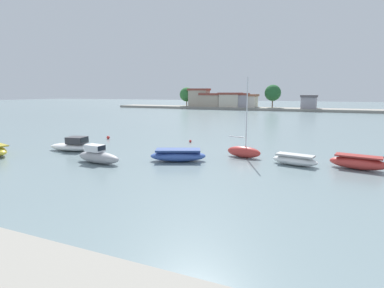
{
  "coord_description": "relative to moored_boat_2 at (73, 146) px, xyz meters",
  "views": [
    {
      "loc": [
        23.3,
        -11.71,
        5.93
      ],
      "look_at": [
        11.5,
        15.33,
        0.93
      ],
      "focal_mm": 28.81,
      "sensor_mm": 36.0,
      "label": 1
    }
  ],
  "objects": [
    {
      "name": "moored_boat_2",
      "position": [
        0.0,
        0.0,
        0.0
      ],
      "size": [
        5.14,
        2.76,
        1.45
      ],
      "rotation": [
        0.0,
        0.0,
        0.18
      ],
      "color": "white",
      "rests_on": "ground"
    },
    {
      "name": "moored_boat_3",
      "position": [
        6.08,
        -3.41,
        0.06
      ],
      "size": [
        4.48,
        1.67,
        1.55
      ],
      "rotation": [
        0.0,
        0.0,
        -0.09
      ],
      "color": "#9E9EA3",
      "rests_on": "ground"
    },
    {
      "name": "moored_boat_4",
      "position": [
        11.92,
        -0.03,
        -0.03
      ],
      "size": [
        5.12,
        3.58,
        1.06
      ],
      "rotation": [
        0.0,
        0.0,
        0.41
      ],
      "color": "#3856A8",
      "rests_on": "ground"
    },
    {
      "name": "moored_boat_5",
      "position": [
        16.76,
        3.74,
        0.05
      ],
      "size": [
        3.35,
        1.57,
        7.25
      ],
      "rotation": [
        0.0,
        0.0,
        -0.17
      ],
      "color": "#C63833",
      "rests_on": "ground"
    },
    {
      "name": "moored_boat_6",
      "position": [
        21.35,
        2.48,
        -0.11
      ],
      "size": [
        3.87,
        2.05,
        0.9
      ],
      "rotation": [
        0.0,
        0.0,
        -0.21
      ],
      "color": "white",
      "rests_on": "ground"
    },
    {
      "name": "moored_boat_7",
      "position": [
        25.97,
        3.0,
        -0.01
      ],
      "size": [
        4.27,
        2.08,
        1.09
      ],
      "rotation": [
        0.0,
        0.0,
        -0.17
      ],
      "color": "#C63833",
      "rests_on": "ground"
    },
    {
      "name": "mooring_buoy_1",
      "position": [
        8.83,
        9.56,
        -0.38
      ],
      "size": [
        0.31,
        0.31,
        0.31
      ],
      "primitive_type": "sphere",
      "color": "red",
      "rests_on": "ground"
    },
    {
      "name": "mooring_buoy_4",
      "position": [
        -1.84,
        7.78,
        -0.33
      ],
      "size": [
        0.41,
        0.41,
        0.41
      ],
      "primitive_type": "sphere",
      "color": "red",
      "rests_on": "ground"
    },
    {
      "name": "distant_shoreline",
      "position": [
        -4.93,
        80.48,
        2.07
      ],
      "size": [
        100.95,
        9.1,
        8.29
      ],
      "color": "gray",
      "rests_on": "ground"
    }
  ]
}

